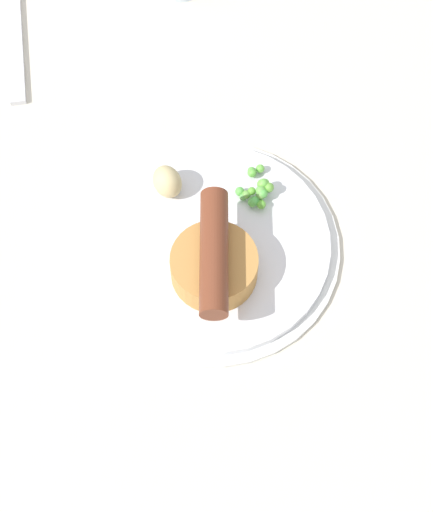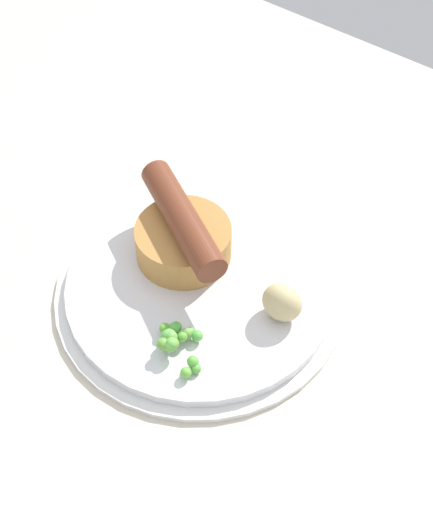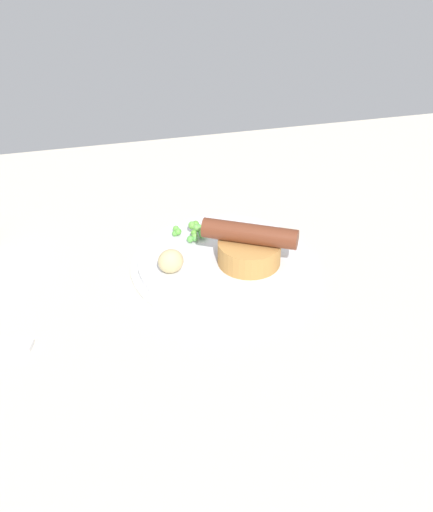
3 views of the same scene
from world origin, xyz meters
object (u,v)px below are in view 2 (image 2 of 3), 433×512
object	(u,v)px
potato_chunk_0	(282,302)
dinner_plate	(200,288)
pea_pile	(176,342)
sausage_pudding	(183,235)

from	to	relation	value
potato_chunk_0	dinner_plate	bearing A→B (deg)	-168.84
pea_pile	potato_chunk_0	size ratio (longest dim) A/B	1.48
potato_chunk_0	sausage_pudding	bearing A→B (deg)	179.38
dinner_plate	potato_chunk_0	distance (cm)	7.52
sausage_pudding	pea_pile	xyz separation A→B (cm)	(5.61, -7.56, -1.28)
dinner_plate	potato_chunk_0	size ratio (longest dim) A/B	7.40
pea_pile	potato_chunk_0	world-z (taller)	potato_chunk_0
dinner_plate	sausage_pudding	world-z (taller)	sausage_pudding
dinner_plate	sausage_pudding	distance (cm)	4.54
dinner_plate	pea_pile	bearing A→B (deg)	-66.06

